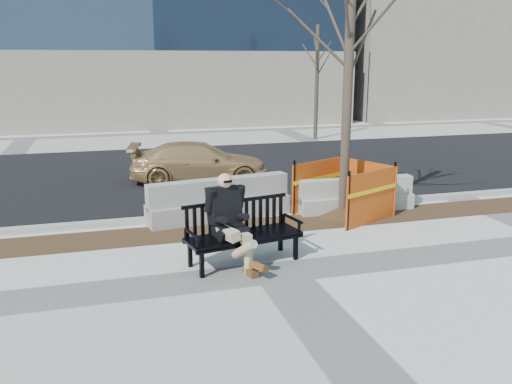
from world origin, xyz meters
TOP-DOWN VIEW (x-y plane):
  - ground at (0.00, 0.00)m, footprint 120.00×120.00m
  - mulch_strip at (0.00, 2.60)m, footprint 40.00×1.20m
  - asphalt_street at (0.00, 8.80)m, footprint 60.00×10.40m
  - curb at (0.00, 3.55)m, footprint 60.00×0.25m
  - bench at (-0.48, 0.58)m, footprint 2.22×1.16m
  - seated_man at (-0.76, 0.58)m, footprint 0.94×1.31m
  - tree_fence at (2.52, 2.88)m, footprint 3.46×3.46m
  - sedan at (-0.06, 7.37)m, footprint 4.30×2.36m
  - jersey_barrier_left at (-0.31, 3.41)m, footprint 3.40×1.20m
  - jersey_barrier_right at (3.00, 3.18)m, footprint 2.87×0.65m
  - far_tree_right at (6.65, 14.73)m, footprint 2.16×2.16m

SIDE VIEW (x-z plane):
  - ground at x=0.00m, z-range 0.00..0.00m
  - bench at x=-0.48m, z-range -0.56..0.56m
  - seated_man at x=-0.76m, z-range -0.83..0.83m
  - tree_fence at x=2.52m, z-range -3.26..3.26m
  - sedan at x=-0.06m, z-range -0.59..0.59m
  - jersey_barrier_left at x=-0.31m, z-range -0.48..0.48m
  - jersey_barrier_right at x=3.00m, z-range -0.41..0.41m
  - far_tree_right at x=6.65m, z-range -2.74..2.74m
  - asphalt_street at x=0.00m, z-range 0.00..0.01m
  - mulch_strip at x=0.00m, z-range -0.01..0.01m
  - curb at x=0.00m, z-range 0.00..0.12m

